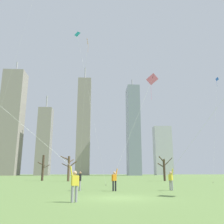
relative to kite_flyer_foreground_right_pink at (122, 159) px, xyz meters
name	(u,v)px	position (x,y,z in m)	size (l,w,h in m)	color
ground_plane	(118,198)	(-0.89, -5.91, -2.68)	(400.00, 400.00, 0.00)	#5B7A3D
kite_flyer_foreground_right_pink	(122,159)	(0.00, 0.00, 0.00)	(4.79, 1.64, 11.23)	black
kite_flyer_midfield_right_green	(32,144)	(-5.78, -8.26, 0.36)	(11.35, 0.87, 10.85)	gray
kite_flyer_midfield_center_red	(191,150)	(5.66, -1.52, 0.67)	(5.09, 8.05, 10.61)	gray
bystander_strolling_midfield	(80,180)	(-3.67, 0.31, -1.77)	(0.25, 0.50, 1.62)	gray
distant_kite_low_near_trees_yellow	(26,25)	(-13.07, 10.84, 20.11)	(6.99, 3.98, 28.51)	yellow
distant_kite_drifting_right_blue	(217,91)	(19.38, 19.23, 13.24)	(4.26, 2.61, 18.84)	blue
distant_kite_high_overhead_teal	(79,43)	(-5.11, 10.80, 17.34)	(4.90, 1.77, 22.16)	teal
distant_kite_drifting_left_orange	(87,51)	(-4.25, 16.48, 19.06)	(1.18, 5.69, 24.08)	orange
bare_tree_right_of_center	(43,167)	(-12.69, 27.38, -0.14)	(2.19, 2.46, 4.88)	#423326
bare_tree_left_of_center	(164,168)	(10.40, 24.67, -0.34)	(2.87, 2.51, 4.51)	#423326
bare_tree_rightmost	(69,167)	(-7.37, 24.16, -0.17)	(3.20, 0.90, 4.58)	brown
skyline_wide_slab	(84,125)	(-10.53, 123.22, 26.34)	(7.94, 9.06, 66.25)	gray
skyline_short_annex	(44,141)	(-32.11, 117.30, 16.19)	(7.56, 7.33, 45.30)	gray
skyline_mid_tower_right	(163,150)	(39.05, 131.15, 12.43)	(10.88, 6.81, 30.22)	#B2B2B7
skyline_slender_spire	(11,121)	(-51.36, 117.66, 27.19)	(11.71, 10.88, 66.59)	gray
skyline_mid_tower_left	(133,130)	(18.22, 115.80, 22.76)	(6.87, 11.85, 56.07)	gray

